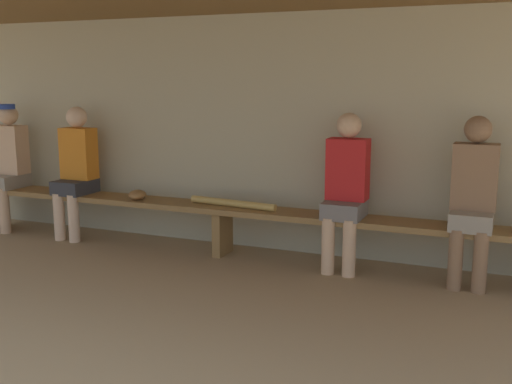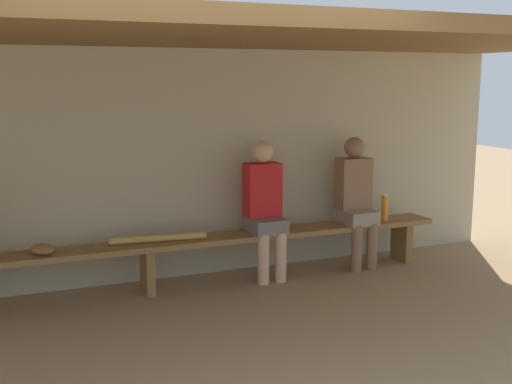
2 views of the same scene
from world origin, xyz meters
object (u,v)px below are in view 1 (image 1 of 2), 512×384
object	(u,v)px
player_middle	(473,194)
baseball_glove_worn	(137,195)
player_near_post	(76,167)
player_in_white	(7,161)
baseball_bat	(233,203)
player_shirtless_tan	(346,185)
bench	(222,214)

from	to	relation	value
player_middle	baseball_glove_worn	xyz separation A→B (m)	(-3.07, -0.04, -0.22)
player_near_post	player_middle	xyz separation A→B (m)	(3.82, 0.00, 0.00)
player_in_white	baseball_bat	distance (m)	2.67
player_in_white	baseball_bat	bearing A→B (deg)	-0.08
player_shirtless_tan	baseball_bat	distance (m)	1.08
bench	player_near_post	xyz separation A→B (m)	(-1.65, 0.00, 0.34)
bench	player_shirtless_tan	distance (m)	1.21
player_in_white	player_shirtless_tan	size ratio (longest dim) A/B	1.01
player_in_white	baseball_glove_worn	bearing A→B (deg)	-1.32
player_in_white	player_middle	xyz separation A→B (m)	(4.73, -0.00, -0.02)
bench	baseball_glove_worn	bearing A→B (deg)	-177.78
player_shirtless_tan	baseball_bat	size ratio (longest dim) A/B	1.52
bench	player_near_post	world-z (taller)	player_near_post
player_in_white	baseball_glove_worn	xyz separation A→B (m)	(1.66, -0.04, -0.24)
bench	player_middle	bearing A→B (deg)	0.08
player_shirtless_tan	baseball_glove_worn	size ratio (longest dim) A/B	5.56
player_shirtless_tan	player_in_white	bearing A→B (deg)	179.99
player_near_post	player_middle	world-z (taller)	same
player_near_post	baseball_glove_worn	xyz separation A→B (m)	(0.76, -0.04, -0.22)
player_shirtless_tan	bench	bearing A→B (deg)	-179.85
player_near_post	baseball_bat	distance (m)	1.77
bench	player_in_white	world-z (taller)	player_in_white
baseball_bat	player_near_post	bearing A→B (deg)	-173.73
player_shirtless_tan	baseball_bat	xyz separation A→B (m)	(-1.05, -0.00, -0.24)
baseball_glove_worn	player_middle	bearing A→B (deg)	-117.98
baseball_glove_worn	baseball_bat	bearing A→B (deg)	-116.70
player_middle	baseball_glove_worn	distance (m)	3.08
player_shirtless_tan	baseball_glove_worn	distance (m)	2.06
bench	baseball_glove_worn	distance (m)	0.90
player_middle	player_shirtless_tan	xyz separation A→B (m)	(-1.02, 0.00, 0.00)
player_middle	baseball_glove_worn	bearing A→B (deg)	-179.29
player_in_white	baseball_bat	size ratio (longest dim) A/B	1.53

